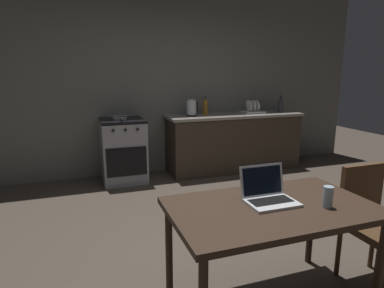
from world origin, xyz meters
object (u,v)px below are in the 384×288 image
(drinking_glass, at_px, (328,197))
(dish_rack, at_px, (253,110))
(dining_table, at_px, (272,216))
(chair, at_px, (370,217))
(electric_kettle, at_px, (191,108))
(bottle_b, at_px, (205,106))
(laptop, at_px, (268,195))
(frying_pan, at_px, (120,118))
(bottle, at_px, (280,104))
(stove_oven, at_px, (123,150))

(drinking_glass, distance_m, dish_rack, 3.31)
(dining_table, distance_m, chair, 0.86)
(dish_rack, bearing_deg, dining_table, -117.23)
(chair, distance_m, electric_kettle, 3.01)
(dining_table, height_order, dish_rack, dish_rack)
(bottle_b, bearing_deg, dish_rack, -5.86)
(laptop, height_order, dish_rack, dish_rack)
(dining_table, bearing_deg, frying_pan, 101.33)
(laptop, relative_size, frying_pan, 0.82)
(chair, height_order, bottle, bottle)
(dining_table, distance_m, dish_rack, 3.32)
(dining_table, distance_m, drinking_glass, 0.37)
(frying_pan, height_order, dish_rack, dish_rack)
(chair, distance_m, laptop, 0.88)
(chair, bearing_deg, dish_rack, 99.53)
(stove_oven, distance_m, bottle_b, 1.41)
(dining_table, relative_size, bottle, 4.87)
(dining_table, relative_size, chair, 1.50)
(laptop, bearing_deg, bottle_b, 70.25)
(stove_oven, xyz_separation_m, frying_pan, (-0.03, -0.03, 0.47))
(bottle, relative_size, dish_rack, 0.79)
(drinking_glass, bearing_deg, bottle_b, 82.35)
(laptop, bearing_deg, frying_pan, 95.76)
(chair, relative_size, laptop, 2.73)
(dish_rack, bearing_deg, drinking_glass, -111.36)
(electric_kettle, relative_size, frying_pan, 0.64)
(electric_kettle, relative_size, drinking_glass, 1.83)
(laptop, xyz_separation_m, electric_kettle, (0.47, 2.88, 0.26))
(dining_table, height_order, bottle, bottle)
(laptop, height_order, electric_kettle, electric_kettle)
(stove_oven, xyz_separation_m, bottle, (2.54, -0.05, 0.58))
(dining_table, height_order, laptop, laptop)
(dish_rack, bearing_deg, chair, -102.75)
(frying_pan, bearing_deg, chair, -63.76)
(dish_rack, relative_size, bottle_b, 1.25)
(frying_pan, relative_size, bottle_b, 1.43)
(frying_pan, distance_m, dish_rack, 2.10)
(stove_oven, xyz_separation_m, chair, (1.40, -2.94, 0.05))
(chair, height_order, bottle_b, bottle_b)
(drinking_glass, bearing_deg, frying_pan, 106.34)
(chair, height_order, electric_kettle, electric_kettle)
(frying_pan, bearing_deg, dining_table, -78.67)
(stove_oven, relative_size, dining_table, 0.68)
(stove_oven, relative_size, electric_kettle, 3.60)
(chair, xyz_separation_m, bottle_b, (-0.11, 3.02, 0.53))
(laptop, xyz_separation_m, bottle_b, (0.73, 2.96, 0.27))
(frying_pan, bearing_deg, stove_oven, 40.15)
(laptop, height_order, bottle_b, bottle_b)
(electric_kettle, xyz_separation_m, dish_rack, (1.04, 0.00, -0.07))
(bottle, bearing_deg, frying_pan, 179.57)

